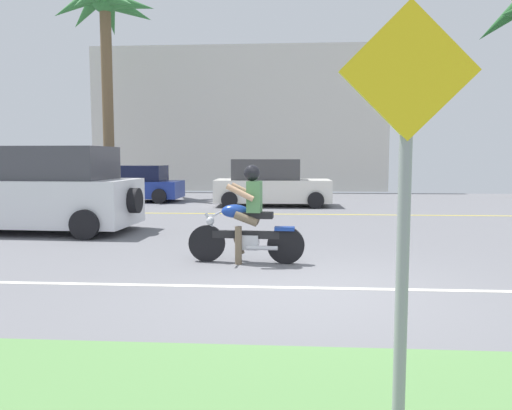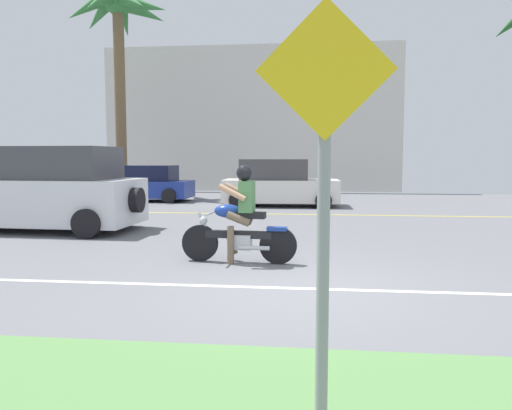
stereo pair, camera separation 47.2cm
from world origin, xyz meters
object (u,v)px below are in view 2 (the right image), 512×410
(suv_nearby, at_px, (42,190))
(parked_car_0, at_px, (140,184))
(palm_tree_0, at_px, (119,18))
(street_sign, at_px, (324,213))
(parked_car_1, at_px, (279,184))
(motorcyclist, at_px, (239,222))

(suv_nearby, xyz_separation_m, parked_car_0, (-0.44, 8.01, -0.30))
(palm_tree_0, xyz_separation_m, street_sign, (8.35, -19.02, -6.17))
(suv_nearby, bearing_deg, parked_car_1, 52.02)
(parked_car_0, relative_size, street_sign, 1.75)
(suv_nearby, distance_m, parked_car_1, 8.39)
(suv_nearby, relative_size, parked_car_1, 1.17)
(parked_car_1, bearing_deg, motorcyclist, -89.96)
(motorcyclist, height_order, suv_nearby, suv_nearby)
(motorcyclist, height_order, palm_tree_0, palm_tree_0)
(parked_car_1, height_order, street_sign, street_sign)
(motorcyclist, distance_m, suv_nearby, 6.05)
(street_sign, bearing_deg, palm_tree_0, 113.69)
(suv_nearby, xyz_separation_m, palm_tree_0, (-1.94, 10.08, 6.69))
(motorcyclist, xyz_separation_m, parked_car_1, (-0.01, 9.74, 0.09))
(palm_tree_0, bearing_deg, street_sign, -66.31)
(parked_car_0, distance_m, palm_tree_0, 7.44)
(parked_car_0, bearing_deg, street_sign, -67.99)
(palm_tree_0, height_order, street_sign, palm_tree_0)
(motorcyclist, xyz_separation_m, parked_car_0, (-5.61, 11.13, -0.02))
(street_sign, bearing_deg, motorcyclist, 102.04)
(suv_nearby, xyz_separation_m, parked_car_1, (5.16, 6.61, -0.19))
(suv_nearby, bearing_deg, parked_car_0, 93.17)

